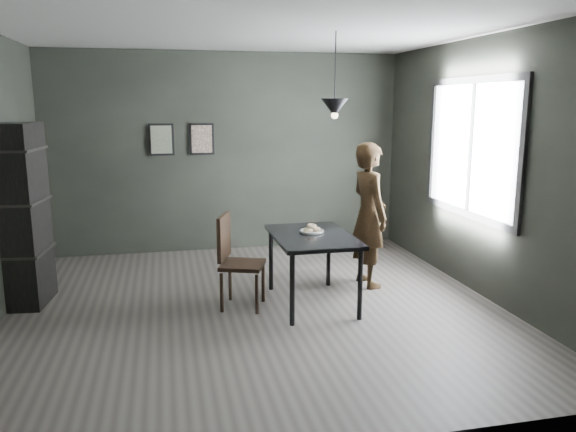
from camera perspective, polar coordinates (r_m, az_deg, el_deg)
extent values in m
plane|color=#36322F|center=(5.94, -3.24, -9.26)|extent=(5.00, 5.00, 0.00)
cube|color=black|center=(8.06, -6.24, 6.41)|extent=(5.00, 0.10, 2.80)
cube|color=silver|center=(5.60, -3.58, 18.63)|extent=(5.00, 5.00, 0.02)
cube|color=white|center=(6.62, 18.14, 6.57)|extent=(0.02, 1.80, 1.40)
cube|color=black|center=(6.62, 18.06, 6.57)|extent=(0.04, 1.96, 1.56)
cube|color=black|center=(5.84, 2.50, -2.10)|extent=(0.80, 1.20, 0.04)
cylinder|color=black|center=(5.37, 0.42, -7.51)|extent=(0.05, 0.05, 0.71)
cylinder|color=black|center=(5.55, 7.34, -6.96)|extent=(0.05, 0.05, 0.71)
cylinder|color=black|center=(6.37, -1.75, -4.43)|extent=(0.05, 0.05, 0.71)
cylinder|color=black|center=(6.53, 4.14, -4.07)|extent=(0.05, 0.05, 0.71)
cylinder|color=white|center=(5.94, 2.43, -1.62)|extent=(0.23, 0.23, 0.01)
torus|color=beige|center=(5.95, 2.81, -1.34)|extent=(0.11, 0.11, 0.04)
torus|color=beige|center=(5.92, 2.05, -1.42)|extent=(0.11, 0.11, 0.04)
torus|color=beige|center=(5.93, 2.44, -1.05)|extent=(0.15, 0.15, 0.05)
imported|color=black|center=(6.51, 8.23, 0.12)|extent=(0.47, 0.65, 1.67)
cube|color=black|center=(5.83, -4.64, -4.97)|extent=(0.54, 0.54, 0.04)
cube|color=black|center=(5.80, -6.53, -2.11)|extent=(0.18, 0.41, 0.46)
cylinder|color=black|center=(5.78, -6.75, -7.74)|extent=(0.04, 0.04, 0.41)
cylinder|color=black|center=(5.70, -3.19, -7.94)|extent=(0.04, 0.04, 0.41)
cylinder|color=black|center=(6.11, -5.91, -6.64)|extent=(0.04, 0.04, 0.41)
cylinder|color=black|center=(6.04, -2.54, -6.81)|extent=(0.04, 0.04, 0.41)
cube|color=black|center=(6.42, -25.25, 0.04)|extent=(0.43, 0.67, 1.90)
cylinder|color=black|center=(5.86, 4.83, 14.61)|extent=(0.01, 0.01, 0.75)
cone|color=black|center=(5.85, 4.77, 10.94)|extent=(0.28, 0.28, 0.18)
sphere|color=#FFE0B2|center=(5.85, 4.76, 10.15)|extent=(0.07, 0.07, 0.07)
cube|color=black|center=(7.97, -12.74, 7.58)|extent=(0.34, 0.03, 0.44)
cube|color=#45604F|center=(7.95, -12.74, 7.58)|extent=(0.28, 0.01, 0.38)
cube|color=black|center=(7.99, -8.76, 7.74)|extent=(0.34, 0.03, 0.44)
cube|color=brown|center=(7.97, -8.75, 7.73)|extent=(0.28, 0.01, 0.38)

